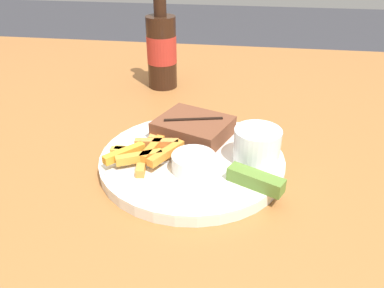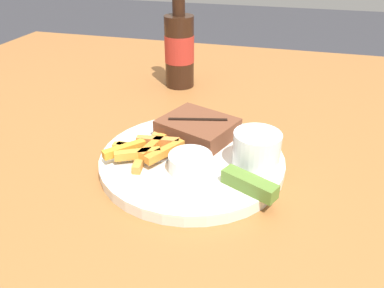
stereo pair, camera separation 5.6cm
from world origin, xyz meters
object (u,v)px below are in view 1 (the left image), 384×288
dinner_plate (192,160)px  coleslaw_cup (257,145)px  pickle_spear (256,180)px  dipping_sauce_cup (194,162)px  fork_utensil (146,165)px  steak_portion (193,128)px  beer_bottle (162,48)px

dinner_plate → coleslaw_cup: bearing=-2.5°
coleslaw_cup → pickle_spear: coleslaw_cup is taller
dipping_sauce_cup → fork_utensil: bearing=179.9°
steak_portion → pickle_spear: bearing=-50.8°
dipping_sauce_cup → beer_bottle: (-0.13, 0.36, 0.06)m
dinner_plate → fork_utensil: bearing=-147.7°
coleslaw_cup → dipping_sauce_cup: bearing=-158.2°
pickle_spear → dinner_plate: bearing=146.0°
dinner_plate → steak_portion: (-0.01, 0.06, 0.02)m
dinner_plate → beer_bottle: bearing=110.0°
steak_portion → pickle_spear: size_ratio=1.76×
coleslaw_cup → dipping_sauce_cup: 0.10m
dinner_plate → coleslaw_cup: 0.10m
dinner_plate → pickle_spear: (0.10, -0.06, 0.02)m
coleslaw_cup → pickle_spear: 0.06m
dinner_plate → pickle_spear: pickle_spear is taller
coleslaw_cup → dipping_sauce_cup: (-0.09, -0.04, -0.02)m
steak_portion → fork_utensil: size_ratio=1.17×
beer_bottle → pickle_spear: bearing=-61.1°
coleslaw_cup → beer_bottle: (-0.21, 0.33, 0.04)m
coleslaw_cup → pickle_spear: bearing=-90.3°
dipping_sauce_cup → beer_bottle: size_ratio=0.25×
coleslaw_cup → beer_bottle: size_ratio=0.27×
pickle_spear → beer_bottle: bearing=118.9°
coleslaw_cup → pickle_spear: size_ratio=0.86×
steak_portion → pickle_spear: steak_portion is taller
beer_bottle → coleslaw_cup: bearing=-56.8°
dipping_sauce_cup → pickle_spear: dipping_sauce_cup is taller
steak_portion → beer_bottle: (-0.11, 0.26, 0.06)m
coleslaw_cup → dipping_sauce_cup: size_ratio=1.10×
coleslaw_cup → dipping_sauce_cup: coleslaw_cup is taller
steak_portion → coleslaw_cup: size_ratio=2.03×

